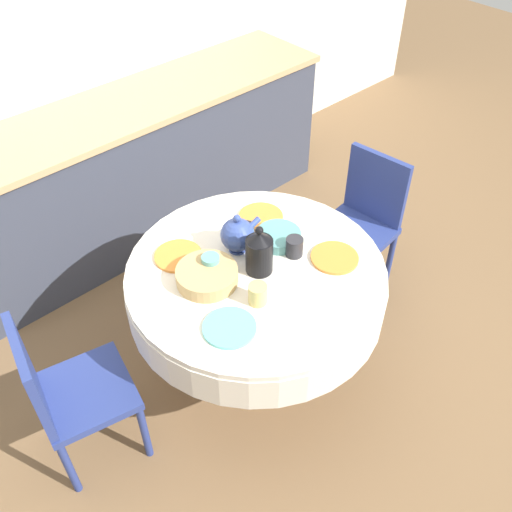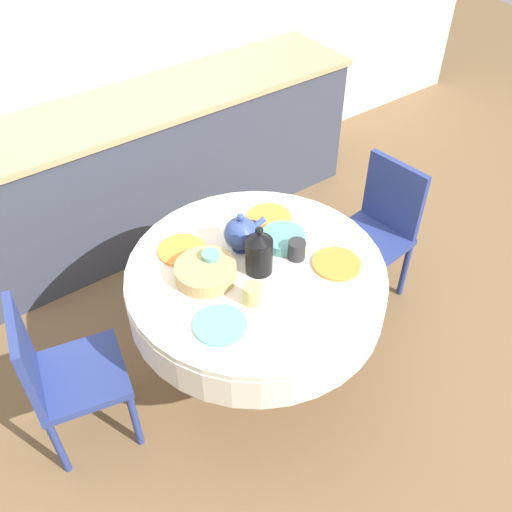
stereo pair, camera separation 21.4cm
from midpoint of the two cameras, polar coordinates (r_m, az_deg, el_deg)
name	(u,v)px [view 1 (the left image)]	position (r m, az deg, el deg)	size (l,w,h in m)	color
ground_plane	(256,369)	(3.20, -1.95, -11.27)	(12.00, 12.00, 0.00)	brown
wall_back	(45,40)	(3.68, -22.04, 19.38)	(7.00, 0.05, 2.60)	silver
kitchen_counter	(103,185)	(3.78, -16.68, 6.78)	(3.24, 0.64, 0.95)	#383D4C
dining_table	(256,288)	(2.71, -2.26, -3.32)	(1.22, 1.22, 0.76)	olive
chair_left	(362,219)	(3.38, 8.83, 3.65)	(0.44, 0.44, 0.87)	navy
chair_right	(66,391)	(2.69, -20.70, -12.62)	(0.48, 0.48, 0.87)	navy
plate_near_left	(230,328)	(2.38, -5.26, -7.26)	(0.23, 0.23, 0.01)	#60BCB7
cup_near_left	(258,294)	(2.44, -2.34, -3.93)	(0.08, 0.08, 0.09)	#DBB766
plate_near_right	(335,258)	(2.67, 5.61, -0.25)	(0.23, 0.23, 0.01)	orange
cup_near_right	(294,247)	(2.66, 1.57, 0.84)	(0.08, 0.08, 0.09)	#28282D
plate_far_left	(178,256)	(2.71, -10.03, -0.07)	(0.23, 0.23, 0.01)	orange
cup_far_left	(211,264)	(2.59, -6.90, -0.94)	(0.08, 0.08, 0.09)	#5BA39E
plate_far_right	(261,217)	(2.89, -1.64, 3.87)	(0.23, 0.23, 0.01)	orange
cup_far_right	(246,233)	(2.74, -3.28, 2.23)	(0.08, 0.08, 0.09)	#28282D
coffee_carafe	(259,252)	(2.54, -2.09, 0.28)	(0.12, 0.12, 0.25)	black
teapot	(238,235)	(2.66, -4.15, 2.06)	(0.22, 0.16, 0.21)	#33478E
bread_basket	(207,276)	(2.56, -7.32, -2.05)	(0.28, 0.28, 0.07)	tan
fruit_bowl	(279,237)	(2.74, 0.05, 1.85)	(0.22, 0.22, 0.05)	#569993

